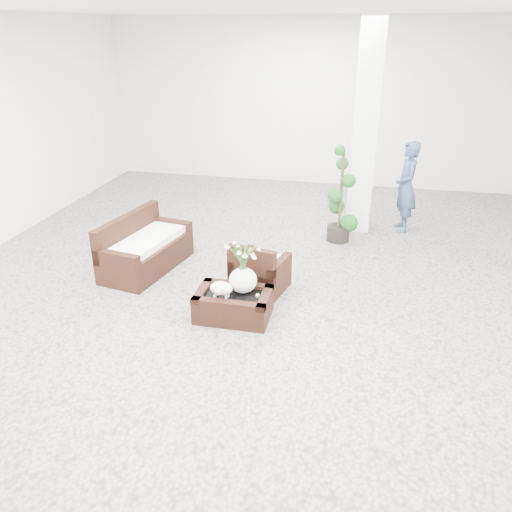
% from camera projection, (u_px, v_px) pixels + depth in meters
% --- Properties ---
extents(ground, '(11.00, 11.00, 0.00)m').
position_uv_depth(ground, '(258.00, 295.00, 6.83)').
color(ground, gray).
rests_on(ground, ground).
extents(column, '(0.40, 0.40, 3.50)m').
position_uv_depth(column, '(365.00, 128.00, 8.35)').
color(column, white).
rests_on(column, ground).
extents(coffee_table, '(0.90, 0.60, 0.31)m').
position_uv_depth(coffee_table, '(233.00, 306.00, 6.26)').
color(coffee_table, black).
rests_on(coffee_table, ground).
extents(sheep_figurine, '(0.28, 0.23, 0.21)m').
position_uv_depth(sheep_figurine, '(221.00, 290.00, 6.08)').
color(sheep_figurine, white).
rests_on(sheep_figurine, coffee_table).
extents(planter_narcissus, '(0.44, 0.44, 0.80)m').
position_uv_depth(planter_narcissus, '(243.00, 262.00, 6.10)').
color(planter_narcissus, white).
rests_on(planter_narcissus, coffee_table).
extents(tealight, '(0.04, 0.04, 0.03)m').
position_uv_depth(tealight, '(258.00, 295.00, 6.15)').
color(tealight, white).
rests_on(tealight, coffee_table).
extents(armchair, '(0.79, 0.77, 0.71)m').
position_uv_depth(armchair, '(260.00, 265.00, 6.84)').
color(armchair, black).
rests_on(armchair, ground).
extents(loveseat, '(0.98, 1.60, 0.80)m').
position_uv_depth(loveseat, '(146.00, 244.00, 7.41)').
color(loveseat, black).
rests_on(loveseat, ground).
extents(topiary, '(0.42, 0.42, 1.57)m').
position_uv_depth(topiary, '(341.00, 195.00, 8.24)').
color(topiary, '#154116').
rests_on(topiary, ground).
extents(shopper, '(0.46, 0.62, 1.56)m').
position_uv_depth(shopper, '(406.00, 187.00, 8.69)').
color(shopper, navy).
rests_on(shopper, ground).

